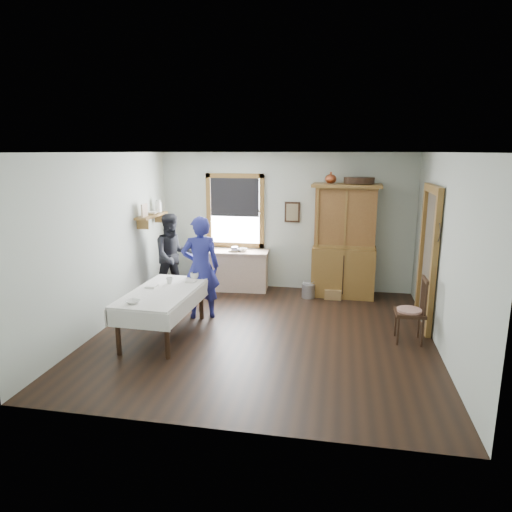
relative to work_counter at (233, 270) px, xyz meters
name	(u,v)px	position (x,y,z in m)	size (l,w,h in m)	color
room	(264,247)	(0.98, -2.16, 0.95)	(5.01, 5.01, 2.70)	black
window	(235,207)	(-0.02, 0.30, 1.23)	(1.18, 0.07, 1.48)	white
doorway	(429,254)	(3.43, -1.31, 0.76)	(0.09, 1.14, 2.22)	#4F4638
wall_shelf	(152,214)	(-1.39, -0.62, 1.17)	(0.24, 1.00, 0.44)	olive
framed_picture	(292,212)	(1.13, 0.30, 1.15)	(0.30, 0.04, 0.40)	black
rug_beater	(439,224)	(3.43, -1.86, 1.32)	(0.27, 0.27, 0.01)	black
work_counter	(233,270)	(0.00, 0.00, 0.00)	(1.39, 0.53, 0.80)	tan
china_hutch	(344,241)	(2.15, -0.01, 0.67)	(1.25, 0.60, 2.14)	olive
dining_table	(164,313)	(-0.49, -2.47, -0.05)	(0.92, 1.75, 0.70)	white
spindle_chair	(410,310)	(3.10, -2.05, 0.09)	(0.45, 0.45, 0.97)	black
pail	(308,291)	(1.52, -0.26, -0.26)	(0.25, 0.25, 0.27)	#9C9EA4
wicker_basket	(333,294)	(1.98, -0.24, -0.31)	(0.31, 0.22, 0.18)	olive
woman_blue	(201,271)	(-0.16, -1.62, 0.39)	(0.58, 0.38, 1.58)	navy
figure_dark	(173,259)	(-1.01, -0.64, 0.34)	(0.72, 0.56, 1.47)	black
table_cup_a	(194,276)	(-0.22, -1.77, 0.36)	(0.14, 0.14, 0.11)	white
table_cup_b	(169,280)	(-0.52, -2.10, 0.35)	(0.11, 0.11, 0.10)	white
table_bowl	(133,302)	(-0.67, -3.10, 0.33)	(0.20, 0.20, 0.05)	white
counter_book	(229,250)	(-0.07, -0.03, 0.41)	(0.16, 0.21, 0.02)	#75694E
counter_bowl	(242,250)	(0.19, -0.04, 0.43)	(0.20, 0.20, 0.06)	white
shelf_bowl	(152,213)	(-1.39, -0.61, 1.20)	(0.22, 0.22, 0.05)	white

